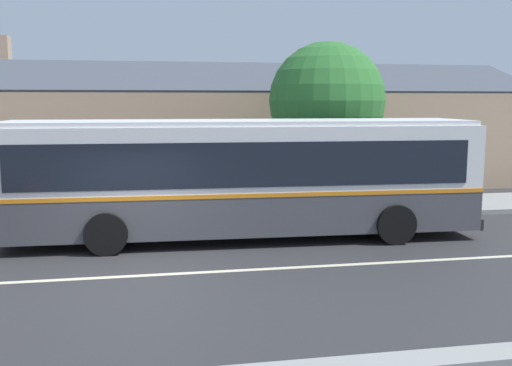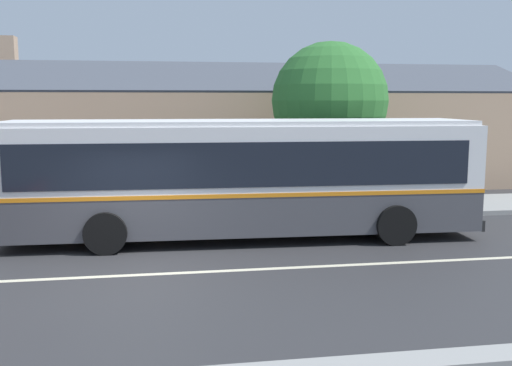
# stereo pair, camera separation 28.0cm
# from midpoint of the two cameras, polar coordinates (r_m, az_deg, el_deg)

# --- Properties ---
(ground_plane) EXTENTS (300.00, 300.00, 0.00)m
(ground_plane) POSITION_cam_midpoint_polar(r_m,az_deg,el_deg) (12.03, -11.67, -9.04)
(ground_plane) COLOR #2D2D30
(sidewalk_far) EXTENTS (60.00, 3.00, 0.15)m
(sidewalk_far) POSITION_cam_midpoint_polar(r_m,az_deg,el_deg) (17.83, -10.86, -3.13)
(sidewalk_far) COLOR gray
(sidewalk_far) RESTS_ON ground
(lane_divider_stripe) EXTENTS (60.00, 0.16, 0.01)m
(lane_divider_stripe) POSITION_cam_midpoint_polar(r_m,az_deg,el_deg) (12.02, -11.67, -9.02)
(lane_divider_stripe) COLOR beige
(lane_divider_stripe) RESTS_ON ground
(community_building) EXTENTS (28.35, 8.37, 6.22)m
(community_building) POSITION_cam_midpoint_polar(r_m,az_deg,el_deg) (25.04, -6.09, 4.71)
(community_building) COLOR tan
(community_building) RESTS_ON ground
(transit_bus) EXTENTS (12.12, 3.04, 3.05)m
(transit_bus) POSITION_cam_midpoint_polar(r_m,az_deg,el_deg) (14.66, -0.88, 0.80)
(transit_bus) COLOR #47474C
(transit_bus) RESTS_ON ground
(bench_by_building) EXTENTS (1.58, 0.51, 0.94)m
(bench_by_building) POSITION_cam_midpoint_polar(r_m,az_deg,el_deg) (17.98, -20.83, -1.84)
(bench_by_building) COLOR brown
(bench_by_building) RESTS_ON sidewalk_far
(street_tree_primary) EXTENTS (3.84, 3.84, 5.47)m
(street_tree_primary) POSITION_cam_midpoint_polar(r_m,az_deg,el_deg) (19.14, 7.80, 8.13)
(street_tree_primary) COLOR #4C3828
(street_tree_primary) RESTS_ON ground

